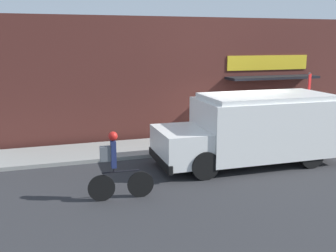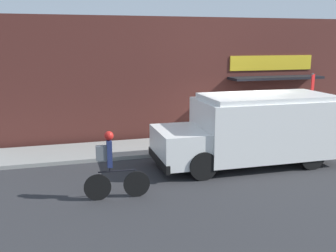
# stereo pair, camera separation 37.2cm
# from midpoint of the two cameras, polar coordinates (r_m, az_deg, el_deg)

# --- Properties ---
(ground_plane) EXTENTS (70.00, 70.00, 0.00)m
(ground_plane) POSITION_cam_midpoint_polar(r_m,az_deg,el_deg) (14.24, 9.03, -3.49)
(ground_plane) COLOR #2B2B2D
(sidewalk) EXTENTS (28.00, 2.17, 0.12)m
(sidewalk) POSITION_cam_midpoint_polar(r_m,az_deg,el_deg) (15.16, 7.21, -2.21)
(sidewalk) COLOR gray
(sidewalk) RESTS_ON ground_plane
(storefront) EXTENTS (16.61, 1.08, 4.73)m
(storefront) POSITION_cam_midpoint_polar(r_m,az_deg,el_deg) (16.04, 5.64, 6.99)
(storefront) COLOR #4C231E
(storefront) RESTS_ON ground_plane
(school_bus) EXTENTS (5.70, 2.69, 2.20)m
(school_bus) POSITION_cam_midpoint_polar(r_m,az_deg,el_deg) (12.59, 11.56, -0.28)
(school_bus) COLOR white
(school_bus) RESTS_ON ground_plane
(cyclist) EXTENTS (1.63, 0.23, 1.73)m
(cyclist) POSITION_cam_midpoint_polar(r_m,az_deg,el_deg) (9.67, -8.68, -5.86)
(cyclist) COLOR black
(cyclist) RESTS_ON ground_plane
(stop_sign_post) EXTENTS (0.45, 0.45, 2.52)m
(stop_sign_post) POSITION_cam_midpoint_polar(r_m,az_deg,el_deg) (15.86, 19.04, 4.29)
(stop_sign_post) COLOR slate
(stop_sign_post) RESTS_ON sidewalk
(trash_bin) EXTENTS (0.46, 0.46, 0.82)m
(trash_bin) POSITION_cam_midpoint_polar(r_m,az_deg,el_deg) (16.33, 11.90, 0.38)
(trash_bin) COLOR #2D5138
(trash_bin) RESTS_ON sidewalk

